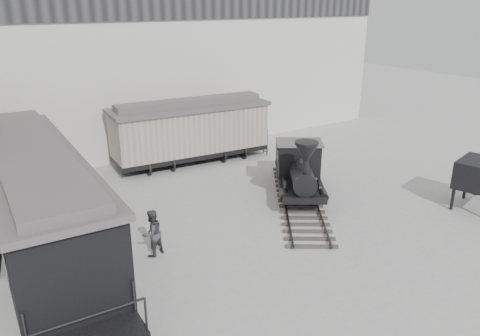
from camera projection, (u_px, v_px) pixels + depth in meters
ground at (318, 242)px, 18.64m from camera, size 90.00×90.00×0.00m
north_wall at (156, 62)px, 28.56m from camera, size 34.00×2.51×11.00m
locomotive at (299, 172)px, 22.66m from camera, size 6.98×8.97×3.33m
boxcar at (191, 130)px, 27.23m from camera, size 9.46×3.61×3.79m
passenger_coach at (38, 202)px, 17.00m from camera, size 3.67×14.68×3.90m
visitor_a at (94, 230)px, 17.75m from camera, size 0.68×0.51×1.71m
visitor_b at (152, 233)px, 17.37m from camera, size 1.06×0.93×1.83m
coal_hopper at (479, 178)px, 21.18m from camera, size 2.49×2.21×2.31m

